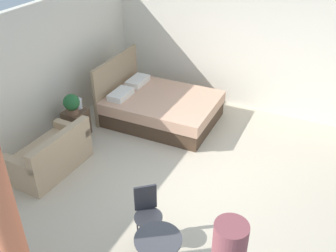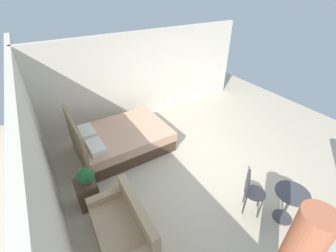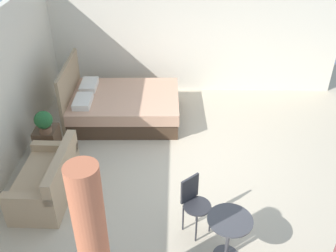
# 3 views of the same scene
# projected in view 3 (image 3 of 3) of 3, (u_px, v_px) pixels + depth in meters

# --- Properties ---
(ground_plane) EXTENTS (8.85, 9.39, 0.02)m
(ground_plane) POSITION_uv_depth(u_px,v_px,m) (197.00, 166.00, 6.54)
(ground_plane) COLOR beige
(wall_right) EXTENTS (0.12, 6.39, 2.51)m
(wall_right) POSITION_uv_depth(u_px,v_px,m) (194.00, 38.00, 8.31)
(wall_right) COLOR silver
(wall_right) RESTS_ON ground
(bed) EXTENTS (1.69, 2.22, 1.22)m
(bed) POSITION_uv_depth(u_px,v_px,m) (122.00, 106.00, 7.68)
(bed) COLOR #473323
(bed) RESTS_ON ground
(couch) EXTENTS (1.38, 0.78, 0.79)m
(couch) POSITION_uv_depth(u_px,v_px,m) (47.00, 181.00, 5.77)
(couch) COLOR tan
(couch) RESTS_ON ground
(nightstand) EXTENTS (0.42, 0.38, 0.54)m
(nightstand) POSITION_uv_depth(u_px,v_px,m) (48.00, 141.00, 6.68)
(nightstand) COLOR brown
(nightstand) RESTS_ON ground
(potted_plant) EXTENTS (0.30, 0.30, 0.40)m
(potted_plant) POSITION_uv_depth(u_px,v_px,m) (44.00, 121.00, 6.33)
(potted_plant) COLOR brown
(potted_plant) RESTS_ON nightstand
(vase) EXTENTS (0.13, 0.13, 0.20)m
(vase) POSITION_uv_depth(u_px,v_px,m) (47.00, 120.00, 6.58)
(vase) COLOR silver
(vase) RESTS_ON nightstand
(balcony_table) EXTENTS (0.56, 0.56, 0.68)m
(balcony_table) POSITION_uv_depth(u_px,v_px,m) (229.00, 231.00, 4.70)
(balcony_table) COLOR #3F3F44
(balcony_table) RESTS_ON ground
(cafe_chair_near_window) EXTENTS (0.53, 0.53, 0.86)m
(cafe_chair_near_window) POSITION_uv_depth(u_px,v_px,m) (194.00, 200.00, 5.08)
(cafe_chair_near_window) COLOR #2D2D33
(cafe_chair_near_window) RESTS_ON ground
(curtain_right) EXTENTS (0.31, 0.31, 2.11)m
(curtain_right) POSITION_uv_depth(u_px,v_px,m) (94.00, 250.00, 3.74)
(curtain_right) COLOR #D1704C
(curtain_right) RESTS_ON ground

